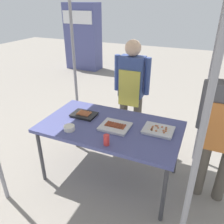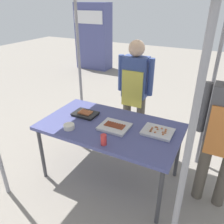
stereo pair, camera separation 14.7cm
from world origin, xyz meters
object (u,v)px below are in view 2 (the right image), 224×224
at_px(drink_cup_near_edge, 104,140).
at_px(tray_pork_links, 85,114).
at_px(stall_table, 110,129).
at_px(tray_grilled_sausages, 115,127).
at_px(condiment_bowl, 69,127).
at_px(neighbor_stall_left, 94,37).
at_px(tray_meat_skewers, 158,132).
at_px(vendor_woman, 135,87).

bearing_deg(drink_cup_near_edge, tray_pork_links, 139.07).
height_order(stall_table, tray_grilled_sausages, tray_grilled_sausages).
relative_size(condiment_bowl, neighbor_stall_left, 0.06).
height_order(tray_meat_skewers, neighbor_stall_left, neighbor_stall_left).
bearing_deg(tray_grilled_sausages, vendor_woman, 97.51).
bearing_deg(tray_meat_skewers, tray_grilled_sausages, -165.45).
xyz_separation_m(condiment_bowl, neighbor_stall_left, (-2.47, 4.57, 0.21)).
bearing_deg(neighbor_stall_left, vendor_woman, -51.00).
distance_m(tray_pork_links, neighbor_stall_left, 4.88).
distance_m(drink_cup_near_edge, vendor_woman, 1.21).
bearing_deg(neighbor_stall_left, tray_pork_links, -59.77).
height_order(tray_meat_skewers, vendor_woman, vendor_woman).
relative_size(tray_grilled_sausages, vendor_woman, 0.21).
bearing_deg(drink_cup_near_edge, neighbor_stall_left, 122.51).
bearing_deg(tray_meat_skewers, drink_cup_near_edge, -132.48).
distance_m(tray_meat_skewers, neighbor_stall_left, 5.40).
bearing_deg(tray_meat_skewers, vendor_woman, 128.05).
relative_size(stall_table, neighbor_stall_left, 0.81).
xyz_separation_m(stall_table, tray_grilled_sausages, (0.07, -0.03, 0.07)).
distance_m(tray_grilled_sausages, condiment_bowl, 0.51).
height_order(tray_meat_skewers, drink_cup_near_edge, drink_cup_near_edge).
relative_size(tray_meat_skewers, tray_pork_links, 1.09).
bearing_deg(condiment_bowl, drink_cup_near_edge, -10.25).
height_order(stall_table, tray_pork_links, tray_pork_links).
height_order(tray_meat_skewers, tray_pork_links, tray_pork_links).
bearing_deg(vendor_woman, tray_pork_links, 64.40).
relative_size(tray_pork_links, condiment_bowl, 2.42).
bearing_deg(tray_meat_skewers, tray_pork_links, -179.59).
relative_size(tray_grilled_sausages, condiment_bowl, 2.64).
height_order(tray_pork_links, neighbor_stall_left, neighbor_stall_left).
xyz_separation_m(tray_pork_links, vendor_woman, (0.36, 0.74, 0.17)).
bearing_deg(tray_pork_links, drink_cup_near_edge, -40.93).
bearing_deg(vendor_woman, tray_meat_skewers, 128.05).
bearing_deg(tray_pork_links, stall_table, -12.00).
relative_size(condiment_bowl, drink_cup_near_edge, 1.11).
distance_m(stall_table, drink_cup_near_edge, 0.40).
distance_m(tray_meat_skewers, tray_pork_links, 0.93).
distance_m(vendor_woman, neighbor_stall_left, 4.46).
bearing_deg(neighbor_stall_left, tray_meat_skewers, -51.17).
bearing_deg(neighbor_stall_left, stall_table, -56.45).
bearing_deg(condiment_bowl, stall_table, 36.23).
height_order(tray_grilled_sausages, drink_cup_near_edge, drink_cup_near_edge).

